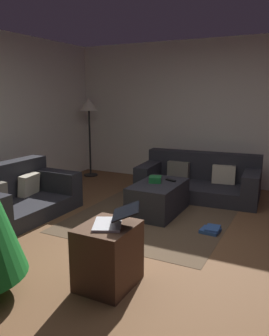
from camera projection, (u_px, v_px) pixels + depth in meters
ground_plane at (163, 254)px, 3.58m from camera, size 6.40×6.40×0.00m
corner_partition at (232, 114)px, 6.04m from camera, size 0.12×6.40×2.60m
couch_left at (15, 197)px, 4.66m from camera, size 1.57×0.95×0.71m
couch_right at (199, 180)px, 5.62m from camera, size 1.09×1.95×0.69m
ottoman at (158, 198)px, 4.78m from camera, size 0.96×0.59×0.43m
gift_box at (155, 179)px, 4.78m from camera, size 0.24×0.22×0.08m
tv_remote at (171, 180)px, 4.85m from camera, size 0.11×0.17×0.02m
side_table at (108, 255)px, 2.95m from camera, size 0.52×0.44×0.55m
laptop at (114, 219)px, 2.88m from camera, size 0.45×0.48×0.17m
book_stack at (211, 230)px, 4.13m from camera, size 0.24×0.23×0.07m
corner_lamp at (89, 110)px, 6.76m from camera, size 0.36×0.36×1.57m
area_rug at (158, 213)px, 4.82m from camera, size 2.60×2.00×0.01m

